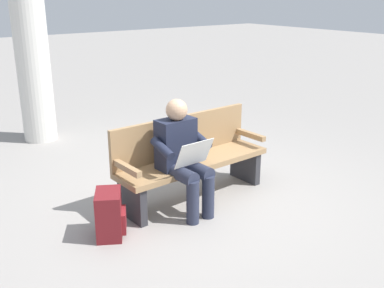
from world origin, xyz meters
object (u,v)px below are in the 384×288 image
at_px(person_seated, 183,154).
at_px(backpack, 110,214).
at_px(bench_near, 190,157).
at_px(support_pillar, 27,11).

bearing_deg(person_seated, backpack, -0.57).
height_order(bench_near, backpack, bench_near).
distance_m(bench_near, backpack, 1.19).
xyz_separation_m(bench_near, person_seated, (0.27, 0.24, 0.17)).
height_order(bench_near, person_seated, person_seated).
distance_m(person_seated, backpack, 0.95).
distance_m(person_seated, support_pillar, 3.54).
distance_m(bench_near, support_pillar, 3.43).
height_order(person_seated, backpack, person_seated).
relative_size(bench_near, backpack, 4.06).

